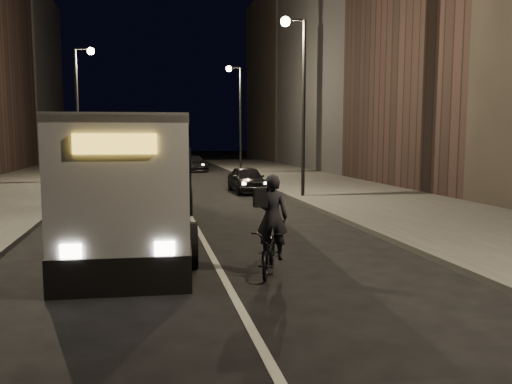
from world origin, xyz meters
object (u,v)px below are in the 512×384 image
streetlight_right_mid (298,83)px  car_far (194,163)px  streetlight_right_far (237,105)px  car_mid (146,167)px  cyclist_on_bicycle (270,241)px  car_near (247,179)px  streetlight_left_far (82,96)px  city_bus (144,173)px

streetlight_right_mid → car_far: streetlight_right_mid is taller
streetlight_right_far → car_mid: 8.42m
streetlight_right_far → cyclist_on_bicycle: (-4.32, -28.19, -4.64)m
streetlight_right_far → cyclist_on_bicycle: 28.90m
streetlight_right_mid → cyclist_on_bicycle: bearing=-109.5°
car_near → car_mid: car_near is taller
streetlight_left_far → city_bus: 17.65m
cyclist_on_bicycle → car_mid: 28.63m
car_far → streetlight_right_mid: bearing=-87.2°
cyclist_on_bicycle → car_mid: bearing=115.3°
streetlight_right_far → car_near: size_ratio=2.02×
streetlight_left_far → car_far: bearing=52.7°
streetlight_right_mid → car_mid: streetlight_right_mid is taller
streetlight_left_far → city_bus: bearing=-77.5°
car_far → car_near: bearing=-91.3°
city_bus → streetlight_right_far: bearing=77.2°
car_near → car_far: car_near is taller
streetlight_right_mid → car_near: (-1.73, 3.35, -4.68)m
streetlight_right_far → streetlight_left_far: bearing=-150.6°
city_bus → car_near: city_bus is taller
streetlight_right_mid → streetlight_left_far: 14.62m
car_near → city_bus: bearing=-118.3°
city_bus → car_near: size_ratio=3.14×
streetlight_right_far → car_mid: size_ratio=2.02×
city_bus → car_mid: 23.23m
city_bus → cyclist_on_bicycle: city_bus is taller
streetlight_right_far → city_bus: 24.18m
city_bus → cyclist_on_bicycle: size_ratio=5.84×
city_bus → car_mid: (-0.05, 23.20, -1.16)m
cyclist_on_bicycle → car_far: cyclist_on_bicycle is taller
cyclist_on_bicycle → car_near: cyclist_on_bicycle is taller
streetlight_right_mid → cyclist_on_bicycle: size_ratio=3.77×
city_bus → streetlight_right_mid: bearing=48.9°
streetlight_left_far → cyclist_on_bicycle: streetlight_left_far is taller
streetlight_right_mid → car_near: size_ratio=2.02×
city_bus → car_near: 11.54m
streetlight_right_far → city_bus: (-6.93, -22.89, -3.54)m
car_near → streetlight_right_mid: bearing=-64.1°
streetlight_left_far → car_far: size_ratio=1.80×
car_near → streetlight_left_far: bearing=141.9°
streetlight_left_far → car_mid: size_ratio=2.02×
streetlight_right_mid → city_bus: 10.39m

